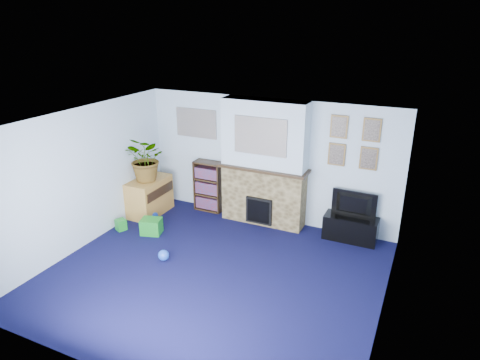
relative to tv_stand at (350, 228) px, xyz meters
The scene contains 26 objects.
floor 2.66m from the tv_stand, 129.89° to the right, with size 5.00×4.50×0.01m, color #0E0E35.
ceiling 3.42m from the tv_stand, 129.89° to the right, with size 5.00×4.50×0.01m, color white.
wall_back 1.97m from the tv_stand, behind, with size 5.00×0.04×2.40m, color silver.
wall_front 4.71m from the tv_stand, 111.62° to the right, with size 5.00×0.04×2.40m, color silver.
wall_left 4.76m from the tv_stand, 154.19° to the right, with size 0.04×4.50×2.40m, color silver.
wall_right 2.39m from the tv_stand, 68.41° to the right, with size 0.04×4.50×2.40m, color silver.
chimney_breast 1.95m from the tv_stand, behind, with size 1.72×0.50×2.40m.
collage_main 2.31m from the tv_stand, behind, with size 1.00×0.03×0.68m, color gray.
collage_left 3.61m from the tv_stand, behind, with size 0.90×0.03×0.58m, color gray.
portrait_tl 1.83m from the tv_stand, 153.24° to the left, with size 0.30×0.03×0.40m, color brown.
portrait_tr 1.79m from the tv_stand, 52.50° to the left, with size 0.30×0.03×0.40m, color brown.
portrait_bl 1.35m from the tv_stand, 153.24° to the left, with size 0.30×0.03×0.40m, color brown.
portrait_br 1.30m from the tv_stand, 52.50° to the left, with size 0.30×0.03×0.40m, color brown.
tv_stand is the anchor object (origin of this frame).
television 0.45m from the tv_stand, 90.00° to the left, with size 0.79×0.10×0.45m, color black.
bookshelf 2.94m from the tv_stand, behind, with size 0.58×0.28×1.05m.
sideboard 3.98m from the tv_stand, behind, with size 0.53×0.95×0.74m, color #BC883C.
potted_plant 4.05m from the tv_stand, behind, with size 0.82×0.71×0.91m, color #26661E.
mantel_clock 2.04m from the tv_stand, behind, with size 0.11×0.07×0.16m, color gold.
mantel_candle 1.70m from the tv_stand, behind, with size 0.05×0.05×0.15m, color #B2BFC6.
mantel_teddy 2.50m from the tv_stand, behind, with size 0.13×0.13×0.13m, color gray.
mantel_can 1.46m from the tv_stand, behind, with size 0.06×0.06×0.12m, color #198C26.
green_crate 3.63m from the tv_stand, 158.78° to the right, with size 0.36×0.29×0.29m, color #198C26.
toy_ball 3.32m from the tv_stand, 142.76° to the right, with size 0.18×0.18×0.18m, color blue.
toy_block 4.25m from the tv_stand, 160.23° to the right, with size 0.17×0.17×0.21m, color #198C26.
toy_tube 3.88m from the tv_stand, 167.62° to the right, with size 0.14×0.14×0.30m, color blue.
Camera 1 is at (2.78, -5.02, 3.75)m, focal length 32.00 mm.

